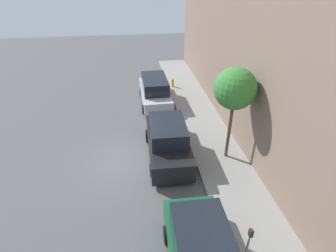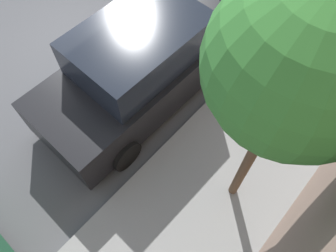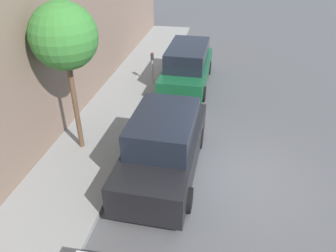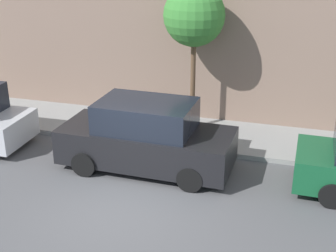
# 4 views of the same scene
# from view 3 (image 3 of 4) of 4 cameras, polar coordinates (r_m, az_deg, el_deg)

# --- Properties ---
(ground_plane) EXTENTS (60.00, 60.00, 0.00)m
(ground_plane) POSITION_cam_3_polar(r_m,az_deg,el_deg) (10.18, 11.84, -8.81)
(ground_plane) COLOR #515154
(sidewalk) EXTENTS (2.64, 32.00, 0.15)m
(sidewalk) POSITION_cam_3_polar(r_m,az_deg,el_deg) (10.94, -14.22, -5.41)
(sidewalk) COLOR gray
(sidewalk) RESTS_ON ground_plane
(parked_minivan_nearest) EXTENTS (2.02, 4.92, 1.90)m
(parked_minivan_nearest) POSITION_cam_3_polar(r_m,az_deg,el_deg) (15.38, 3.37, 10.34)
(parked_minivan_nearest) COLOR #14512D
(parked_minivan_nearest) RESTS_ON ground_plane
(parked_suv_second) EXTENTS (2.08, 4.84, 1.98)m
(parked_suv_second) POSITION_cam_3_polar(r_m,az_deg,el_deg) (9.66, -0.73, -3.49)
(parked_suv_second) COLOR black
(parked_suv_second) RESTS_ON ground_plane
(parking_meter_near) EXTENTS (0.11, 0.15, 1.47)m
(parking_meter_near) POSITION_cam_3_polar(r_m,az_deg,el_deg) (15.20, -2.75, 10.64)
(parking_meter_near) COLOR #ADADB2
(parking_meter_near) RESTS_ON sidewalk
(street_tree) EXTENTS (1.91, 1.91, 4.67)m
(street_tree) POSITION_cam_3_polar(r_m,az_deg,el_deg) (9.85, -17.66, 14.56)
(street_tree) COLOR brown
(street_tree) RESTS_ON sidewalk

